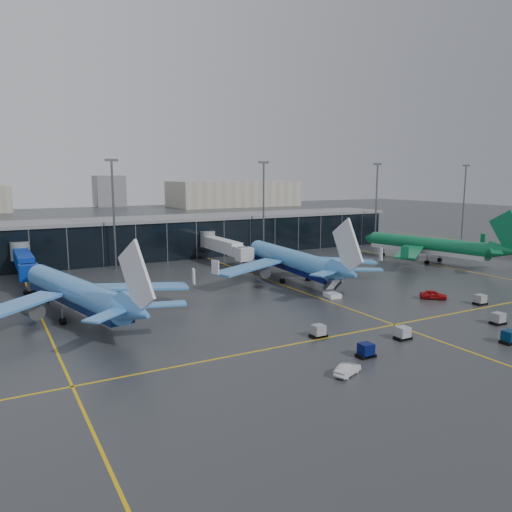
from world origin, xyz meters
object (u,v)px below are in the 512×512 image
airliner_aer_lingus (427,236)px  mobile_airstair (332,293)px  baggage_carts (433,327)px  airliner_arkefly (74,276)px  service_van_red (433,295)px  airliner_klm_near (291,248)px  service_van_white (347,369)px

airliner_aer_lingus → mobile_airstair: (-43.91, -18.53, -5.95)m
baggage_carts → mobile_airstair: 23.27m
airliner_arkefly → service_van_red: airliner_arkefly is taller
airliner_klm_near → service_van_red: airliner_klm_near is taller
airliner_arkefly → airliner_aer_lingus: (86.57, 10.09, 0.11)m
airliner_aer_lingus → service_van_white: airliner_aer_lingus is taller
airliner_aer_lingus → baggage_carts: 61.16m
service_van_red → airliner_klm_near: bearing=69.4°
baggage_carts → service_van_red: size_ratio=7.83×
baggage_carts → service_van_white: bearing=-163.1°
mobile_airstair → service_van_red: bearing=-24.1°
airliner_arkefly → airliner_aer_lingus: 87.16m
service_van_red → service_van_white: 40.32m
airliner_arkefly → airliner_klm_near: size_ratio=0.96×
airliner_klm_near → airliner_aer_lingus: size_ratio=1.02×
airliner_arkefly → airliner_klm_near: (44.20, 7.79, 0.26)m
mobile_airstair → service_van_red: mobile_airstair is taller
airliner_aer_lingus → baggage_carts: size_ratio=1.20×
airliner_arkefly → service_van_red: (57.47, -18.29, -5.82)m
airliner_aer_lingus → airliner_klm_near: bearing=171.8°
airliner_klm_near → mobile_airstair: 17.41m
airliner_arkefly → mobile_airstair: size_ratio=12.22×
airliner_arkefly → service_van_white: airliner_arkefly is taller
baggage_carts → service_van_red: 20.24m
airliner_aer_lingus → service_van_red: (-29.10, -28.38, -5.92)m
airliner_klm_near → service_van_red: (13.27, -26.07, -6.08)m
airliner_klm_near → service_van_red: 29.88m
airliner_aer_lingus → baggage_carts: bearing=-147.9°
airliner_aer_lingus → mobile_airstair: airliner_aer_lingus is taller
airliner_aer_lingus → service_van_red: bearing=-147.0°
service_van_white → airliner_aer_lingus: bearing=-76.3°
mobile_airstair → service_van_white: (-20.47, -29.39, -0.12)m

